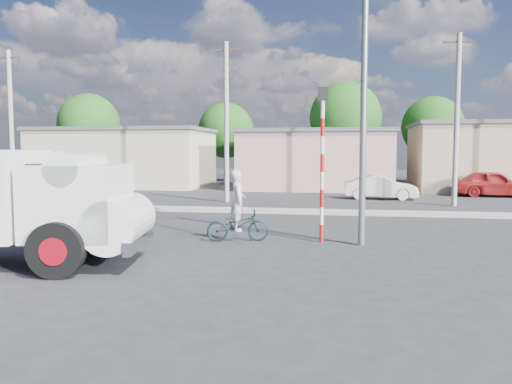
% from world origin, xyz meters
% --- Properties ---
extents(ground_plane, '(120.00, 120.00, 0.00)m').
position_xyz_m(ground_plane, '(0.00, 0.00, 0.00)').
color(ground_plane, '#28282A').
rests_on(ground_plane, ground).
extents(median, '(40.00, 0.80, 0.16)m').
position_xyz_m(median, '(0.00, 8.00, 0.08)').
color(median, '#99968E').
rests_on(median, ground).
extents(truck, '(6.61, 3.34, 2.61)m').
position_xyz_m(truck, '(-3.74, -2.67, 1.45)').
color(truck, black).
rests_on(truck, ground).
extents(bicycle, '(1.88, 1.05, 0.93)m').
position_xyz_m(bicycle, '(0.82, 1.25, 0.47)').
color(bicycle, '#162729').
rests_on(bicycle, ground).
extents(cyclist, '(0.56, 0.72, 1.74)m').
position_xyz_m(cyclist, '(0.82, 1.25, 0.87)').
color(cyclist, silver).
rests_on(cyclist, ground).
extents(car_cream, '(3.88, 1.45, 1.27)m').
position_xyz_m(car_cream, '(5.83, 14.87, 0.63)').
color(car_cream, silver).
rests_on(car_cream, ground).
extents(car_red, '(4.47, 1.97, 1.50)m').
position_xyz_m(car_red, '(12.27, 17.49, 0.75)').
color(car_red, '#A71E1D').
rests_on(car_red, ground).
extents(traffic_pole, '(0.28, 0.18, 4.36)m').
position_xyz_m(traffic_pole, '(3.20, 1.50, 2.59)').
color(traffic_pole, red).
rests_on(traffic_pole, ground).
extents(streetlight, '(2.34, 0.22, 9.00)m').
position_xyz_m(streetlight, '(4.14, 1.20, 4.96)').
color(streetlight, slate).
rests_on(streetlight, ground).
extents(building_row, '(37.80, 7.30, 4.44)m').
position_xyz_m(building_row, '(1.10, 22.00, 2.13)').
color(building_row, '#C3B994').
rests_on(building_row, ground).
extents(tree_row, '(43.62, 7.43, 8.42)m').
position_xyz_m(tree_row, '(3.76, 28.45, 4.99)').
color(tree_row, '#38281E').
rests_on(tree_row, ground).
extents(utility_poles, '(35.40, 0.24, 8.00)m').
position_xyz_m(utility_poles, '(3.25, 12.00, 4.07)').
color(utility_poles, '#99968E').
rests_on(utility_poles, ground).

